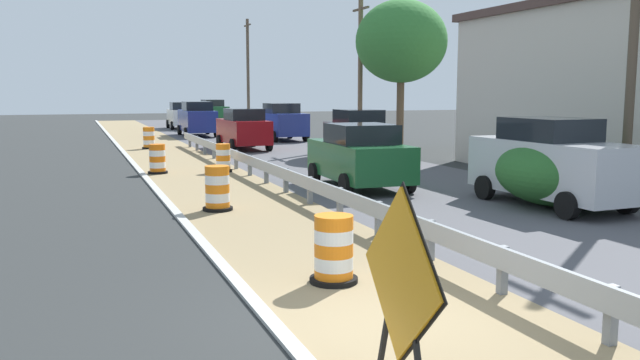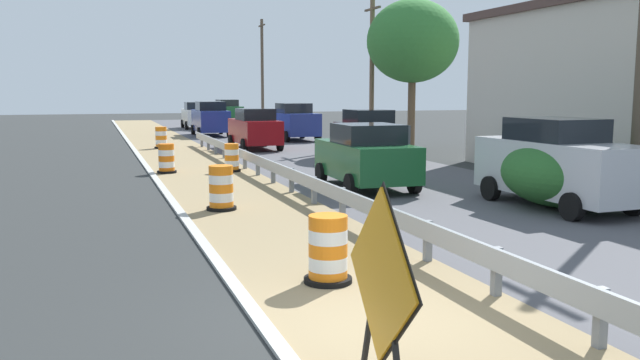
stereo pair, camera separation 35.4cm
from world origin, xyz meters
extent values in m
plane|color=#2B2D2D|center=(0.00, 0.00, 0.00)|extent=(160.00, 160.00, 0.00)
cube|color=#8E7A56|center=(0.55, 0.00, 0.00)|extent=(3.49, 120.00, 0.01)
cube|color=#ADADA8|center=(-1.30, 0.00, 0.00)|extent=(0.20, 120.00, 0.11)
cube|color=#999EA3|center=(2.04, 2.64, 0.55)|extent=(0.08, 50.69, 0.32)
cube|color=slate|center=(2.12, -1.41, 0.35)|extent=(0.12, 0.12, 0.70)
cube|color=slate|center=(2.12, 0.62, 0.35)|extent=(0.12, 0.12, 0.70)
cube|color=slate|center=(2.12, 2.64, 0.35)|extent=(0.12, 0.12, 0.70)
cube|color=slate|center=(2.12, 4.67, 0.35)|extent=(0.12, 0.12, 0.70)
cube|color=slate|center=(2.12, 6.70, 0.35)|extent=(0.12, 0.12, 0.70)
cube|color=slate|center=(2.12, 8.73, 0.35)|extent=(0.12, 0.12, 0.70)
cube|color=slate|center=(2.12, 10.75, 0.35)|extent=(0.12, 0.12, 0.70)
cube|color=slate|center=(2.12, 12.78, 0.35)|extent=(0.12, 0.12, 0.70)
cube|color=slate|center=(2.12, 14.81, 0.35)|extent=(0.12, 0.12, 0.70)
cube|color=slate|center=(2.12, 16.84, 0.35)|extent=(0.12, 0.12, 0.70)
cube|color=slate|center=(2.12, 18.86, 0.35)|extent=(0.12, 0.12, 0.70)
cube|color=slate|center=(2.12, 20.89, 0.35)|extent=(0.12, 0.12, 0.70)
cube|color=slate|center=(2.12, 22.92, 0.35)|extent=(0.12, 0.12, 0.70)
cube|color=slate|center=(2.12, 24.95, 0.35)|extent=(0.12, 0.12, 0.70)
cube|color=slate|center=(2.12, 26.97, 0.35)|extent=(0.12, 0.12, 0.70)
cube|color=black|center=(-0.66, -1.92, 0.52)|extent=(0.07, 0.39, 1.06)
cube|color=black|center=(-0.62, -1.22, 0.52)|extent=(0.07, 0.39, 1.06)
cube|color=orange|center=(-0.66, -1.57, 1.14)|extent=(0.12, 1.70, 1.70)
cube|color=black|center=(-0.64, -1.57, 1.14)|extent=(0.11, 1.80, 1.80)
cylinder|color=orange|center=(0.09, 1.99, 0.10)|extent=(0.59, 0.59, 0.21)
cylinder|color=white|center=(0.09, 1.99, 0.31)|extent=(0.59, 0.59, 0.21)
cylinder|color=orange|center=(0.09, 1.99, 0.52)|extent=(0.59, 0.59, 0.21)
cylinder|color=white|center=(0.09, 1.99, 0.72)|extent=(0.59, 0.59, 0.21)
cylinder|color=orange|center=(0.09, 1.99, 0.93)|extent=(0.59, 0.59, 0.21)
cylinder|color=black|center=(0.09, 1.99, 0.04)|extent=(0.73, 0.73, 0.08)
cylinder|color=orange|center=(-0.29, 8.62, 0.11)|extent=(0.58, 0.58, 0.22)
cylinder|color=white|center=(-0.29, 8.62, 0.33)|extent=(0.58, 0.58, 0.22)
cylinder|color=orange|center=(-0.29, 8.62, 0.54)|extent=(0.58, 0.58, 0.22)
cylinder|color=white|center=(-0.29, 8.62, 0.76)|extent=(0.58, 0.58, 0.22)
cylinder|color=orange|center=(-0.29, 8.62, 0.98)|extent=(0.58, 0.58, 0.22)
cylinder|color=black|center=(-0.29, 8.62, 0.04)|extent=(0.73, 0.73, 0.08)
cylinder|color=orange|center=(-0.76, 16.47, 0.10)|extent=(0.55, 0.55, 0.21)
cylinder|color=white|center=(-0.76, 16.47, 0.31)|extent=(0.55, 0.55, 0.21)
cylinder|color=orange|center=(-0.76, 16.47, 0.52)|extent=(0.55, 0.55, 0.21)
cylinder|color=white|center=(-0.76, 16.47, 0.72)|extent=(0.55, 0.55, 0.21)
cylinder|color=orange|center=(-0.76, 16.47, 0.93)|extent=(0.55, 0.55, 0.21)
cylinder|color=black|center=(-0.76, 16.47, 0.04)|extent=(0.69, 0.69, 0.08)
cylinder|color=orange|center=(1.49, 16.13, 0.10)|extent=(0.50, 0.50, 0.20)
cylinder|color=white|center=(1.49, 16.13, 0.30)|extent=(0.50, 0.50, 0.20)
cylinder|color=orange|center=(1.49, 16.13, 0.50)|extent=(0.50, 0.50, 0.20)
cylinder|color=white|center=(1.49, 16.13, 0.70)|extent=(0.50, 0.50, 0.20)
cylinder|color=orange|center=(1.49, 16.13, 0.90)|extent=(0.50, 0.50, 0.20)
cylinder|color=black|center=(1.49, 16.13, 0.04)|extent=(0.63, 0.63, 0.08)
cylinder|color=orange|center=(0.07, 26.82, 0.11)|extent=(0.56, 0.56, 0.22)
cylinder|color=white|center=(0.07, 26.82, 0.32)|extent=(0.56, 0.56, 0.22)
cylinder|color=orange|center=(0.07, 26.82, 0.54)|extent=(0.56, 0.56, 0.22)
cylinder|color=white|center=(0.07, 26.82, 0.76)|extent=(0.56, 0.56, 0.22)
cylinder|color=orange|center=(0.07, 26.82, 0.97)|extent=(0.56, 0.56, 0.22)
cylinder|color=black|center=(0.07, 26.82, 0.04)|extent=(0.70, 0.70, 0.08)
cube|color=silver|center=(4.42, 43.90, 0.89)|extent=(1.98, 4.44, 1.14)
cube|color=black|center=(4.41, 43.73, 1.74)|extent=(1.74, 2.07, 0.56)
cylinder|color=black|center=(3.52, 45.38, 0.32)|extent=(0.24, 0.65, 0.64)
cylinder|color=black|center=(5.39, 45.33, 0.32)|extent=(0.24, 0.65, 0.64)
cylinder|color=black|center=(3.44, 42.48, 0.32)|extent=(0.24, 0.65, 0.64)
cylinder|color=black|center=(5.31, 42.43, 0.32)|extent=(0.24, 0.65, 0.64)
cube|color=#4C5156|center=(7.60, 17.92, 0.93)|extent=(1.89, 4.15, 1.22)
cube|color=black|center=(7.61, 18.08, 1.82)|extent=(1.65, 1.93, 0.56)
cylinder|color=black|center=(8.45, 16.54, 0.32)|extent=(0.24, 0.65, 0.64)
cylinder|color=black|center=(6.68, 16.59, 0.32)|extent=(0.24, 0.65, 0.64)
cylinder|color=black|center=(8.53, 19.25, 0.32)|extent=(0.24, 0.65, 0.64)
cylinder|color=black|center=(6.75, 19.30, 0.32)|extent=(0.24, 0.65, 0.64)
cube|color=navy|center=(4.01, 35.38, 0.98)|extent=(1.92, 4.70, 1.31)
cube|color=black|center=(4.01, 35.19, 1.91)|extent=(1.69, 2.18, 0.56)
cylinder|color=black|center=(3.12, 36.93, 0.32)|extent=(0.23, 0.64, 0.64)
cylinder|color=black|center=(4.96, 36.90, 0.32)|extent=(0.23, 0.64, 0.64)
cylinder|color=black|center=(3.06, 33.86, 0.32)|extent=(0.23, 0.64, 0.64)
cylinder|color=black|center=(4.90, 33.82, 0.32)|extent=(0.23, 0.64, 0.64)
cube|color=#195128|center=(7.98, 49.84, 0.94)|extent=(1.92, 4.56, 1.23)
cube|color=black|center=(7.97, 50.02, 1.83)|extent=(1.65, 2.13, 0.56)
cylinder|color=black|center=(8.91, 48.39, 0.32)|extent=(0.24, 0.65, 0.64)
cylinder|color=black|center=(7.16, 48.33, 0.32)|extent=(0.24, 0.65, 0.64)
cylinder|color=black|center=(8.80, 51.36, 0.32)|extent=(0.24, 0.65, 0.64)
cylinder|color=black|center=(7.05, 51.30, 0.32)|extent=(0.24, 0.65, 0.64)
cube|color=#195128|center=(4.43, 10.83, 0.84)|extent=(2.05, 4.27, 1.03)
cube|color=black|center=(4.42, 10.66, 1.63)|extent=(1.78, 2.00, 0.56)
cylinder|color=black|center=(3.53, 12.25, 0.32)|extent=(0.24, 0.65, 0.64)
cylinder|color=black|center=(5.42, 12.18, 0.32)|extent=(0.24, 0.65, 0.64)
cylinder|color=black|center=(3.43, 9.47, 0.32)|extent=(0.24, 0.65, 0.64)
cylinder|color=black|center=(5.32, 9.40, 0.32)|extent=(0.24, 0.65, 0.64)
cube|color=navy|center=(8.00, 29.88, 0.96)|extent=(2.03, 4.08, 1.27)
cube|color=black|center=(7.99, 30.04, 1.87)|extent=(1.76, 1.91, 0.56)
cylinder|color=black|center=(8.99, 28.59, 0.32)|extent=(0.24, 0.65, 0.64)
cylinder|color=black|center=(7.11, 28.52, 0.32)|extent=(0.24, 0.65, 0.64)
cylinder|color=black|center=(8.88, 31.24, 0.32)|extent=(0.24, 0.65, 0.64)
cylinder|color=black|center=(7.01, 31.17, 0.32)|extent=(0.24, 0.65, 0.64)
cube|color=maroon|center=(4.43, 24.92, 0.88)|extent=(1.82, 4.33, 1.13)
cube|color=black|center=(4.43, 24.75, 1.73)|extent=(1.62, 2.00, 0.56)
cylinder|color=black|center=(3.53, 26.33, 0.32)|extent=(0.23, 0.64, 0.64)
cylinder|color=black|center=(5.29, 26.35, 0.32)|extent=(0.23, 0.64, 0.64)
cylinder|color=black|center=(3.57, 23.49, 0.32)|extent=(0.23, 0.64, 0.64)
cylinder|color=black|center=(5.33, 23.51, 0.32)|extent=(0.23, 0.64, 0.64)
cube|color=silver|center=(7.66, 6.26, 0.98)|extent=(1.94, 4.65, 1.33)
cube|color=black|center=(7.66, 6.44, 1.93)|extent=(1.68, 2.17, 0.56)
cylinder|color=black|center=(8.61, 4.77, 0.32)|extent=(0.24, 0.65, 0.64)
cylinder|color=black|center=(6.82, 4.71, 0.32)|extent=(0.24, 0.65, 0.64)
cylinder|color=black|center=(8.50, 7.80, 0.32)|extent=(0.24, 0.65, 0.64)
cylinder|color=black|center=(6.72, 7.74, 0.32)|extent=(0.24, 0.65, 0.64)
cylinder|color=brown|center=(10.36, 24.11, 3.72)|extent=(0.24, 0.24, 7.44)
cube|color=brown|center=(10.36, 24.11, 6.94)|extent=(0.12, 1.80, 0.10)
cylinder|color=brown|center=(10.13, 45.98, 4.30)|extent=(0.24, 0.24, 8.60)
cube|color=brown|center=(10.13, 45.98, 8.10)|extent=(0.12, 1.80, 0.10)
ellipsoid|color=#286028|center=(7.89, 6.20, 0.88)|extent=(3.22, 3.22, 1.75)
cylinder|color=brown|center=(11.37, 21.61, 1.73)|extent=(0.36, 0.36, 3.47)
ellipsoid|color=#337533|center=(11.37, 21.61, 5.21)|extent=(4.36, 4.36, 3.92)
camera|label=1|loc=(-3.51, -7.01, 2.88)|focal=37.14mm
camera|label=2|loc=(-3.18, -7.13, 2.88)|focal=37.14mm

